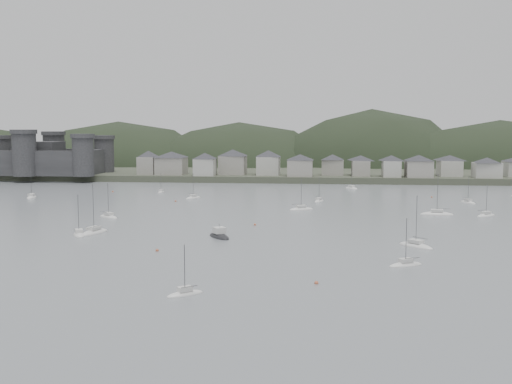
# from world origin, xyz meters

# --- Properties ---
(ground) EXTENTS (900.00, 900.00, 0.00)m
(ground) POSITION_xyz_m (0.00, 0.00, 0.00)
(ground) COLOR slate
(ground) RESTS_ON ground
(far_shore_land) EXTENTS (900.00, 250.00, 3.00)m
(far_shore_land) POSITION_xyz_m (0.00, 295.00, 1.50)
(far_shore_land) COLOR #383D2D
(far_shore_land) RESTS_ON ground
(forested_ridge) EXTENTS (851.55, 103.94, 102.57)m
(forested_ridge) POSITION_xyz_m (4.83, 269.40, -11.28)
(forested_ridge) COLOR black
(forested_ridge) RESTS_ON ground
(castle) EXTENTS (66.00, 43.00, 20.00)m
(castle) POSITION_xyz_m (-120.00, 179.80, 10.96)
(castle) COLOR #2D2D2F
(castle) RESTS_ON far_shore_land
(waterfront_town) EXTENTS (451.48, 28.46, 12.92)m
(waterfront_town) POSITION_xyz_m (50.59, 183.34, 8.66)
(waterfront_town) COLOR gray
(waterfront_town) RESTS_ON far_shore_land
(sailboat_lead) EXTENTS (1.95, 6.02, 8.26)m
(sailboat_lead) POSITION_xyz_m (-43.88, 126.52, 0.19)
(sailboat_lead) COLOR silver
(sailboat_lead) RESTS_ON ground
(moored_fleet) EXTENTS (220.82, 176.53, 13.50)m
(moored_fleet) POSITION_xyz_m (-1.46, 59.21, 0.18)
(moored_fleet) COLOR silver
(moored_fleet) RESTS_ON ground
(motor_launch_far) EXTENTS (7.49, 9.20, 4.10)m
(motor_launch_far) POSITION_xyz_m (-3.75, 29.50, 0.28)
(motor_launch_far) COLOR black
(motor_launch_far) RESTS_ON ground
(mooring_buoys) EXTENTS (180.32, 137.41, 0.70)m
(mooring_buoys) POSITION_xyz_m (-1.11, 59.80, 0.15)
(mooring_buoys) COLOR #B75C3D
(mooring_buoys) RESTS_ON ground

